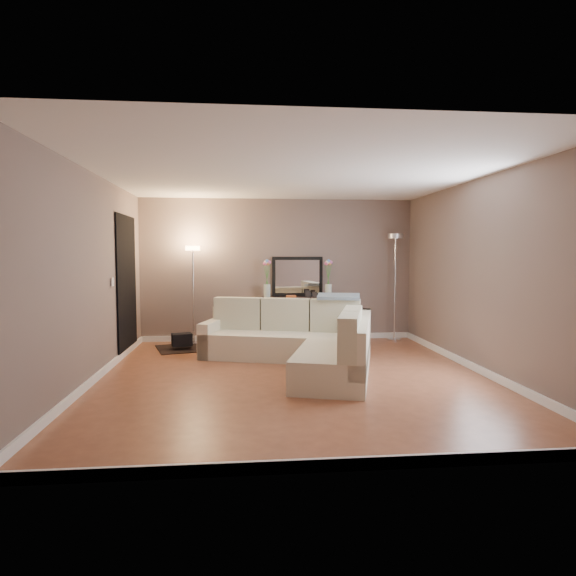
{
  "coord_description": "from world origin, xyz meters",
  "views": [
    {
      "loc": [
        -0.66,
        -6.1,
        1.58
      ],
      "look_at": [
        0.0,
        0.8,
        1.1
      ],
      "focal_mm": 30.0,
      "sensor_mm": 36.0,
      "label": 1
    }
  ],
  "objects": [
    {
      "name": "doorway",
      "position": [
        -2.48,
        1.7,
        1.1
      ],
      "size": [
        0.02,
        1.2,
        2.2
      ],
      "primitive_type": "cube",
      "color": "black",
      "rests_on": "ground"
    },
    {
      "name": "throw_blanket",
      "position": [
        0.82,
        1.17,
        0.94
      ],
      "size": [
        0.71,
        0.51,
        0.09
      ],
      "primitive_type": "cube",
      "rotation": [
        0.1,
        0.0,
        -0.24
      ],
      "color": "gray",
      "rests_on": "sectional_sofa"
    },
    {
      "name": "console_table",
      "position": [
        0.26,
        2.53,
        0.46
      ],
      "size": [
        1.34,
        0.45,
        0.81
      ],
      "color": "black",
      "rests_on": "floor"
    },
    {
      "name": "charcoal_rug",
      "position": [
        -1.51,
        2.08,
        0.01
      ],
      "size": [
        1.32,
        1.13,
        0.02
      ],
      "primitive_type": "cube",
      "rotation": [
        0.0,
        0.0,
        0.29
      ],
      "color": "black",
      "rests_on": "floor"
    },
    {
      "name": "switch_plate",
      "position": [
        -2.48,
        0.85,
        1.2
      ],
      "size": [
        0.02,
        0.08,
        0.12
      ],
      "primitive_type": "cube",
      "color": "white",
      "rests_on": "ground"
    },
    {
      "name": "wall_front",
      "position": [
        0.0,
        -2.76,
        1.3
      ],
      "size": [
        5.0,
        0.02,
        2.6
      ],
      "primitive_type": "cube",
      "color": "#75625A",
      "rests_on": "ground"
    },
    {
      "name": "flower_vase_left",
      "position": [
        -0.21,
        2.56,
        1.1
      ],
      "size": [
        0.15,
        0.13,
        0.69
      ],
      "color": "silver",
      "rests_on": "console_table"
    },
    {
      "name": "wall_right",
      "position": [
        2.51,
        0.0,
        1.3
      ],
      "size": [
        0.02,
        5.5,
        2.6
      ],
      "primitive_type": "cube",
      "color": "#75625A",
      "rests_on": "ground"
    },
    {
      "name": "baseboard_left",
      "position": [
        -2.48,
        0.0,
        0.05
      ],
      "size": [
        0.03,
        5.5,
        0.1
      ],
      "primitive_type": "cube",
      "color": "white",
      "rests_on": "ground"
    },
    {
      "name": "wall_left",
      "position": [
        -2.51,
        0.0,
        1.3
      ],
      "size": [
        0.02,
        5.5,
        2.6
      ],
      "primitive_type": "cube",
      "color": "#75625A",
      "rests_on": "ground"
    },
    {
      "name": "black_bag",
      "position": [
        -1.66,
        1.94,
        0.17
      ],
      "size": [
        0.37,
        0.31,
        0.21
      ],
      "primitive_type": "cube",
      "rotation": [
        0.0,
        0.0,
        0.29
      ],
      "color": "black",
      "rests_on": "charcoal_rug"
    },
    {
      "name": "floor",
      "position": [
        0.0,
        0.0,
        -0.01
      ],
      "size": [
        5.0,
        5.5,
        0.01
      ],
      "primitive_type": "cube",
      "color": "#945336",
      "rests_on": "ground"
    },
    {
      "name": "floor_lamp_lit",
      "position": [
        -1.52,
        2.42,
        1.22
      ],
      "size": [
        0.3,
        0.3,
        1.73
      ],
      "color": "silver",
      "rests_on": "floor"
    },
    {
      "name": "baseboard_right",
      "position": [
        2.48,
        0.0,
        0.05
      ],
      "size": [
        0.03,
        5.5,
        0.1
      ],
      "primitive_type": "cube",
      "color": "white",
      "rests_on": "ground"
    },
    {
      "name": "baseboard_back",
      "position": [
        0.0,
        2.73,
        0.05
      ],
      "size": [
        5.0,
        0.03,
        0.1
      ],
      "primitive_type": "cube",
      "color": "white",
      "rests_on": "ground"
    },
    {
      "name": "baseboard_front",
      "position": [
        0.0,
        -2.73,
        0.05
      ],
      "size": [
        5.0,
        0.03,
        0.1
      ],
      "primitive_type": "cube",
      "color": "white",
      "rests_on": "ground"
    },
    {
      "name": "wall_back",
      "position": [
        0.0,
        2.76,
        1.3
      ],
      "size": [
        5.0,
        0.02,
        2.6
      ],
      "primitive_type": "cube",
      "color": "#75625A",
      "rests_on": "ground"
    },
    {
      "name": "floor_lamp_unlit",
      "position": [
        2.13,
        2.47,
        1.39
      ],
      "size": [
        0.33,
        0.33,
        1.96
      ],
      "color": "silver",
      "rests_on": "floor"
    },
    {
      "name": "flower_vase_right",
      "position": [
        0.9,
        2.48,
        1.1
      ],
      "size": [
        0.15,
        0.13,
        0.69
      ],
      "color": "silver",
      "rests_on": "console_table"
    },
    {
      "name": "table_decor",
      "position": [
        0.34,
        2.49,
        0.84
      ],
      "size": [
        0.56,
        0.13,
        0.13
      ],
      "color": "orange",
      "rests_on": "console_table"
    },
    {
      "name": "ceiling",
      "position": [
        0.0,
        0.0,
        2.6
      ],
      "size": [
        5.0,
        5.5,
        0.01
      ],
      "primitive_type": "cube",
      "color": "white",
      "rests_on": "ground"
    },
    {
      "name": "leaning_mirror",
      "position": [
        0.35,
        2.69,
        1.18
      ],
      "size": [
        0.93,
        0.11,
        0.73
      ],
      "color": "black",
      "rests_on": "console_table"
    },
    {
      "name": "sectional_sofa",
      "position": [
        0.22,
        0.7,
        0.33
      ],
      "size": [
        2.69,
        3.05,
        0.9
      ],
      "color": "beige",
      "rests_on": "floor"
    }
  ]
}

